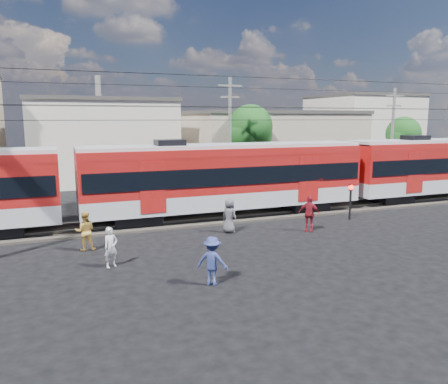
{
  "coord_description": "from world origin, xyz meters",
  "views": [
    {
      "loc": [
        -5.98,
        -14.69,
        5.59
      ],
      "look_at": [
        1.66,
        5.0,
        2.02
      ],
      "focal_mm": 35.0,
      "sensor_mm": 36.0,
      "label": 1
    }
  ],
  "objects_px": {
    "pedestrian_c": "(212,261)",
    "crossing_signal": "(351,195)",
    "car_silver": "(422,178)",
    "commuter_train": "(229,175)",
    "pedestrian_a": "(111,247)"
  },
  "relations": [
    {
      "from": "commuter_train",
      "to": "crossing_signal",
      "type": "distance_m",
      "value": 6.84
    },
    {
      "from": "commuter_train",
      "to": "crossing_signal",
      "type": "xyz_separation_m",
      "value": [
        6.06,
        -3.01,
        -1.01
      ]
    },
    {
      "from": "commuter_train",
      "to": "crossing_signal",
      "type": "relative_size",
      "value": 25.13
    },
    {
      "from": "pedestrian_c",
      "to": "crossing_signal",
      "type": "distance_m",
      "value": 12.25
    },
    {
      "from": "car_silver",
      "to": "commuter_train",
      "type": "bearing_deg",
      "value": 108.69
    },
    {
      "from": "commuter_train",
      "to": "car_silver",
      "type": "height_order",
      "value": "commuter_train"
    },
    {
      "from": "pedestrian_a",
      "to": "pedestrian_c",
      "type": "height_order",
      "value": "pedestrian_c"
    },
    {
      "from": "pedestrian_a",
      "to": "crossing_signal",
      "type": "bearing_deg",
      "value": -12.6
    },
    {
      "from": "pedestrian_c",
      "to": "crossing_signal",
      "type": "height_order",
      "value": "crossing_signal"
    },
    {
      "from": "pedestrian_a",
      "to": "pedestrian_c",
      "type": "bearing_deg",
      "value": -72.5
    },
    {
      "from": "commuter_train",
      "to": "car_silver",
      "type": "xyz_separation_m",
      "value": [
        19.63,
        5.21,
        -1.74
      ]
    },
    {
      "from": "pedestrian_a",
      "to": "car_silver",
      "type": "xyz_separation_m",
      "value": [
        27.0,
        11.5,
        -0.12
      ]
    },
    {
      "from": "crossing_signal",
      "to": "car_silver",
      "type": "bearing_deg",
      "value": 31.19
    },
    {
      "from": "pedestrian_c",
      "to": "car_silver",
      "type": "height_order",
      "value": "pedestrian_c"
    },
    {
      "from": "pedestrian_c",
      "to": "crossing_signal",
      "type": "bearing_deg",
      "value": -110.59
    }
  ]
}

